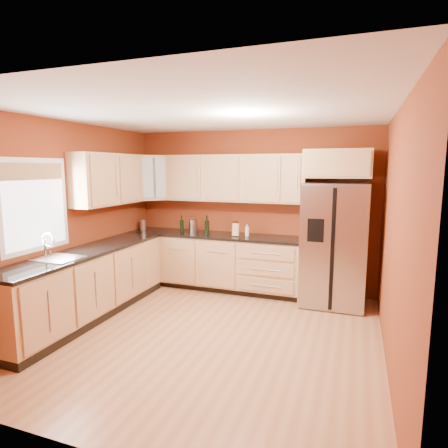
{
  "coord_description": "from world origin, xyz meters",
  "views": [
    {
      "loc": [
        1.64,
        -3.92,
        1.99
      ],
      "look_at": [
        -0.09,
        0.9,
        1.22
      ],
      "focal_mm": 30.0,
      "sensor_mm": 36.0,
      "label": 1
    }
  ],
  "objects_px": {
    "refrigerator": "(334,244)",
    "soap_dispenser": "(247,230)",
    "knife_block": "(236,230)",
    "wine_bottle_a": "(182,224)",
    "canister_left": "(143,225)"
  },
  "relations": [
    {
      "from": "refrigerator",
      "to": "canister_left",
      "type": "distance_m",
      "value": 3.2
    },
    {
      "from": "canister_left",
      "to": "knife_block",
      "type": "relative_size",
      "value": 0.9
    },
    {
      "from": "refrigerator",
      "to": "soap_dispenser",
      "type": "bearing_deg",
      "value": 176.99
    },
    {
      "from": "refrigerator",
      "to": "soap_dispenser",
      "type": "xyz_separation_m",
      "value": [
        -1.33,
        0.07,
        0.12
      ]
    },
    {
      "from": "knife_block",
      "to": "soap_dispenser",
      "type": "relative_size",
      "value": 1.08
    },
    {
      "from": "knife_block",
      "to": "soap_dispenser",
      "type": "distance_m",
      "value": 0.18
    },
    {
      "from": "knife_block",
      "to": "wine_bottle_a",
      "type": "bearing_deg",
      "value": 173.77
    },
    {
      "from": "refrigerator",
      "to": "wine_bottle_a",
      "type": "xyz_separation_m",
      "value": [
        -2.45,
        0.03,
        0.17
      ]
    },
    {
      "from": "soap_dispenser",
      "to": "wine_bottle_a",
      "type": "bearing_deg",
      "value": -177.73
    },
    {
      "from": "refrigerator",
      "to": "knife_block",
      "type": "relative_size",
      "value": 8.95
    },
    {
      "from": "refrigerator",
      "to": "knife_block",
      "type": "bearing_deg",
      "value": 179.35
    },
    {
      "from": "wine_bottle_a",
      "to": "soap_dispenser",
      "type": "bearing_deg",
      "value": 2.27
    },
    {
      "from": "wine_bottle_a",
      "to": "canister_left",
      "type": "bearing_deg",
      "value": -179.93
    },
    {
      "from": "knife_block",
      "to": "soap_dispenser",
      "type": "xyz_separation_m",
      "value": [
        0.17,
        0.05,
        -0.01
      ]
    },
    {
      "from": "canister_left",
      "to": "knife_block",
      "type": "xyz_separation_m",
      "value": [
        1.7,
        -0.01,
        0.01
      ]
    }
  ]
}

